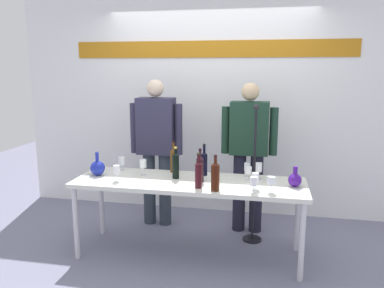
% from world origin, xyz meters
% --- Properties ---
extents(ground_plane, '(10.00, 10.00, 0.00)m').
position_xyz_m(ground_plane, '(0.00, 0.00, 0.00)').
color(ground_plane, slate).
extents(back_wall, '(4.88, 0.11, 3.00)m').
position_xyz_m(back_wall, '(0.00, 1.31, 1.50)').
color(back_wall, white).
rests_on(back_wall, ground).
extents(display_table, '(2.21, 0.68, 0.76)m').
position_xyz_m(display_table, '(0.00, 0.00, 0.70)').
color(display_table, silver).
rests_on(display_table, ground).
extents(decanter_blue_left, '(0.15, 0.15, 0.24)m').
position_xyz_m(decanter_blue_left, '(-0.94, 0.01, 0.83)').
color(decanter_blue_left, '#1B28A0').
rests_on(decanter_blue_left, display_table).
extents(decanter_blue_right, '(0.12, 0.12, 0.19)m').
position_xyz_m(decanter_blue_right, '(0.98, 0.01, 0.82)').
color(decanter_blue_right, '#42158A').
rests_on(decanter_blue_right, display_table).
extents(presenter_left, '(0.61, 0.22, 1.69)m').
position_xyz_m(presenter_left, '(-0.52, 0.69, 0.97)').
color(presenter_left, '#2E3741').
rests_on(presenter_left, ground).
extents(presenter_right, '(0.61, 0.22, 1.66)m').
position_xyz_m(presenter_right, '(0.52, 0.69, 0.95)').
color(presenter_right, black).
rests_on(presenter_right, ground).
extents(wine_bottle_0, '(0.07, 0.07, 0.31)m').
position_xyz_m(wine_bottle_0, '(-0.14, 0.06, 0.89)').
color(wine_bottle_0, black).
rests_on(wine_bottle_0, display_table).
extents(wine_bottle_1, '(0.06, 0.06, 0.32)m').
position_xyz_m(wine_bottle_1, '(0.13, -0.20, 0.89)').
color(wine_bottle_1, '#360D14').
rests_on(wine_bottle_1, display_table).
extents(wine_bottle_2, '(0.07, 0.07, 0.33)m').
position_xyz_m(wine_bottle_2, '(-0.22, 0.28, 0.89)').
color(wine_bottle_2, '#563311').
rests_on(wine_bottle_2, display_table).
extents(wine_bottle_3, '(0.06, 0.06, 0.32)m').
position_xyz_m(wine_bottle_3, '(0.11, 0.22, 0.89)').
color(wine_bottle_3, black).
rests_on(wine_bottle_3, display_table).
extents(wine_bottle_4, '(0.08, 0.08, 0.32)m').
position_xyz_m(wine_bottle_4, '(0.29, -0.25, 0.89)').
color(wine_bottle_4, '#371206').
rests_on(wine_bottle_4, display_table).
extents(wine_bottle_5, '(0.07, 0.07, 0.32)m').
position_xyz_m(wine_bottle_5, '(0.11, -0.01, 0.89)').
color(wine_bottle_5, black).
rests_on(wine_bottle_5, display_table).
extents(wine_glass_left_0, '(0.07, 0.07, 0.14)m').
position_xyz_m(wine_glass_left_0, '(-0.78, 0.25, 0.85)').
color(wine_glass_left_0, white).
rests_on(wine_glass_left_0, display_table).
extents(wine_glass_left_1, '(0.06, 0.06, 0.15)m').
position_xyz_m(wine_glass_left_1, '(-0.67, -0.15, 0.87)').
color(wine_glass_left_1, white).
rests_on(wine_glass_left_1, display_table).
extents(wine_glass_left_2, '(0.07, 0.07, 0.16)m').
position_xyz_m(wine_glass_left_2, '(-0.49, 0.10, 0.87)').
color(wine_glass_left_2, white).
rests_on(wine_glass_left_2, display_table).
extents(wine_glass_right_0, '(0.06, 0.06, 0.16)m').
position_xyz_m(wine_glass_right_0, '(0.65, 0.19, 0.87)').
color(wine_glass_right_0, white).
rests_on(wine_glass_right_0, display_table).
extents(wine_glass_right_1, '(0.06, 0.06, 0.14)m').
position_xyz_m(wine_glass_right_1, '(0.54, 0.25, 0.85)').
color(wine_glass_right_1, white).
rests_on(wine_glass_right_1, display_table).
extents(wine_glass_right_2, '(0.07, 0.07, 0.14)m').
position_xyz_m(wine_glass_right_2, '(0.55, 0.13, 0.85)').
color(wine_glass_right_2, white).
rests_on(wine_glass_right_2, display_table).
extents(wine_glass_right_3, '(0.06, 0.06, 0.15)m').
position_xyz_m(wine_glass_right_3, '(0.62, -0.25, 0.86)').
color(wine_glass_right_3, white).
rests_on(wine_glass_right_3, display_table).
extents(wine_glass_right_4, '(0.07, 0.07, 0.15)m').
position_xyz_m(wine_glass_right_4, '(0.77, -0.22, 0.86)').
color(wine_glass_right_4, white).
rests_on(wine_glass_right_4, display_table).
extents(wine_glass_right_5, '(0.06, 0.06, 0.15)m').
position_xyz_m(wine_glass_right_5, '(0.63, -0.15, 0.86)').
color(wine_glass_right_5, white).
rests_on(wine_glass_right_5, display_table).
extents(microphone_stand, '(0.20, 0.20, 1.46)m').
position_xyz_m(microphone_stand, '(0.60, 0.44, 0.48)').
color(microphone_stand, black).
rests_on(microphone_stand, ground).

